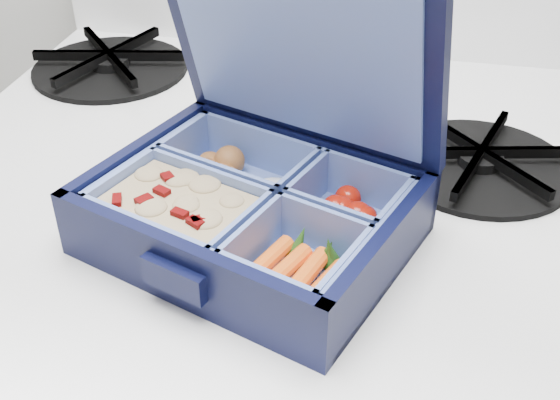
# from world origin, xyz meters

# --- Properties ---
(bento_box) EXTENTS (0.28, 0.25, 0.06)m
(bento_box) POSITION_xyz_m (-0.15, 1.53, 0.99)
(bento_box) COLOR black
(bento_box) RESTS_ON stove
(burner_grate) EXTENTS (0.20, 0.20, 0.02)m
(burner_grate) POSITION_xyz_m (0.03, 1.67, 0.98)
(burner_grate) COLOR black
(burner_grate) RESTS_ON stove
(burner_grate_rear) EXTENTS (0.21, 0.21, 0.02)m
(burner_grate_rear) POSITION_xyz_m (-0.39, 1.80, 0.98)
(burner_grate_rear) COLOR black
(burner_grate_rear) RESTS_ON stove
(fork) EXTENTS (0.14, 0.16, 0.01)m
(fork) POSITION_xyz_m (-0.15, 1.69, 0.97)
(fork) COLOR silver
(fork) RESTS_ON stove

